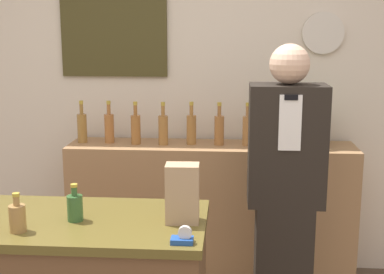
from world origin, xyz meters
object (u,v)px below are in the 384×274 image
potted_plant (309,119)px  paper_bag (182,193)px  shopkeeper (285,194)px  tape_dispenser (183,238)px

potted_plant → paper_bag: 1.51m
paper_bag → shopkeeper: bearing=52.6°
shopkeeper → paper_bag: 0.87m
shopkeeper → potted_plant: shopkeeper is taller
paper_bag → tape_dispenser: paper_bag is taller
shopkeeper → paper_bag: shopkeeper is taller
paper_bag → tape_dispenser: bearing=-84.2°
potted_plant → tape_dispenser: size_ratio=3.80×
paper_bag → tape_dispenser: size_ratio=2.93×
potted_plant → paper_bag: (-0.73, -1.32, -0.11)m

